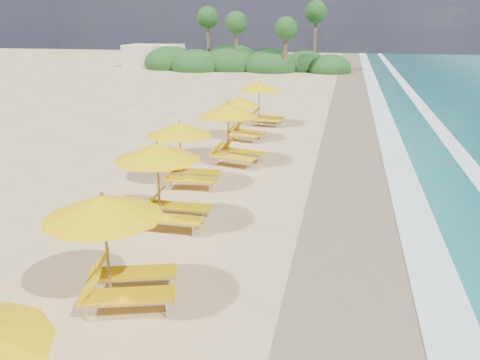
{
  "coord_description": "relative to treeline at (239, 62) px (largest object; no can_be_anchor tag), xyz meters",
  "views": [
    {
      "loc": [
        3.09,
        -14.28,
        6.04
      ],
      "look_at": [
        0.0,
        0.0,
        1.2
      ],
      "focal_mm": 36.56,
      "sensor_mm": 36.0,
      "label": 1
    }
  ],
  "objects": [
    {
      "name": "beach_building",
      "position": [
        -12.06,
        2.49,
        0.4
      ],
      "size": [
        7.0,
        5.0,
        2.8
      ],
      "primitive_type": "cube",
      "color": "beige",
      "rests_on": "ground"
    },
    {
      "name": "surf_foam",
      "position": [
        16.64,
        -45.51,
        -0.97
      ],
      "size": [
        4.0,
        160.0,
        0.01
      ],
      "color": "white",
      "rests_on": "ground"
    },
    {
      "name": "station_5",
      "position": [
        8.33,
        -39.68,
        0.49
      ],
      "size": [
        3.29,
        3.18,
        2.64
      ],
      "rotation": [
        0.0,
        0.0,
        -0.26
      ],
      "color": "olive",
      "rests_on": "ground"
    },
    {
      "name": "station_6",
      "position": [
        7.84,
        -35.33,
        0.28
      ],
      "size": [
        2.82,
        2.72,
        2.28
      ],
      "rotation": [
        0.0,
        0.0,
        -0.24
      ],
      "color": "olive",
      "rests_on": "ground"
    },
    {
      "name": "station_7",
      "position": [
        8.22,
        -31.38,
        0.47
      ],
      "size": [
        2.94,
        2.75,
        2.61
      ],
      "rotation": [
        0.0,
        0.0,
        -0.08
      ],
      "color": "olive",
      "rests_on": "ground"
    },
    {
      "name": "station_3",
      "position": [
        7.88,
        -46.68,
        0.48
      ],
      "size": [
        2.82,
        2.6,
        2.64
      ],
      "rotation": [
        0.0,
        0.0,
        0.0
      ],
      "color": "olive",
      "rests_on": "ground"
    },
    {
      "name": "station_2",
      "position": [
        8.37,
        -50.98,
        0.46
      ],
      "size": [
        3.3,
        3.22,
        2.61
      ],
      "rotation": [
        0.0,
        0.0,
        0.31
      ],
      "color": "olive",
      "rests_on": "ground"
    },
    {
      "name": "station_4",
      "position": [
        7.31,
        -43.0,
        0.4
      ],
      "size": [
        2.83,
        2.66,
        2.49
      ],
      "rotation": [
        0.0,
        0.0,
        0.09
      ],
      "color": "olive",
      "rests_on": "ground"
    },
    {
      "name": "ground",
      "position": [
        9.94,
        -45.51,
        -1.0
      ],
      "size": [
        160.0,
        160.0,
        0.0
      ],
      "primitive_type": "plane",
      "color": "#D7B17E",
      "rests_on": "ground"
    },
    {
      "name": "treeline",
      "position": [
        0.0,
        0.0,
        0.0
      ],
      "size": [
        25.8,
        8.8,
        9.74
      ],
      "color": "#163D14",
      "rests_on": "ground"
    },
    {
      "name": "wet_sand",
      "position": [
        13.94,
        -45.51,
        -0.99
      ],
      "size": [
        4.0,
        160.0,
        0.01
      ],
      "primitive_type": "cube",
      "color": "olive",
      "rests_on": "ground"
    }
  ]
}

